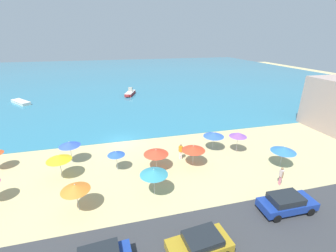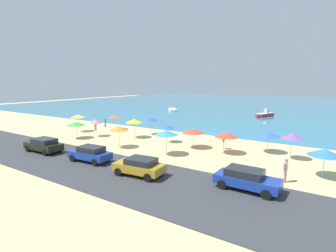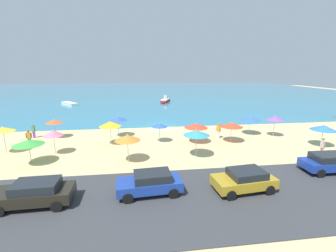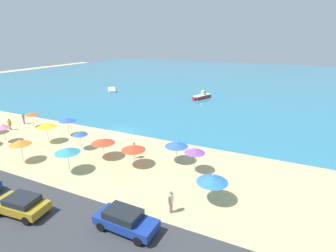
# 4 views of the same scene
# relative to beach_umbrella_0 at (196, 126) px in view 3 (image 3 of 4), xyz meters

# --- Properties ---
(ground_plane) EXTENTS (160.00, 160.00, 0.00)m
(ground_plane) POSITION_rel_beach_umbrella_0_xyz_m (-3.12, 7.34, -1.93)
(ground_plane) COLOR #CDBC81
(sea) EXTENTS (150.00, 110.00, 0.05)m
(sea) POSITION_rel_beach_umbrella_0_xyz_m (-3.12, 62.34, -1.90)
(sea) COLOR teal
(sea) RESTS_ON ground_plane
(coastal_road) EXTENTS (80.00, 8.00, 0.06)m
(coastal_road) POSITION_rel_beach_umbrella_0_xyz_m (-3.12, -10.66, -1.90)
(coastal_road) COLOR #37383C
(coastal_road) RESTS_ON ground_plane
(beach_umbrella_0) EXTENTS (2.50, 2.50, 2.23)m
(beach_umbrella_0) POSITION_rel_beach_umbrella_0_xyz_m (0.00, 0.00, 0.00)
(beach_umbrella_0) COLOR #B2B2B7
(beach_umbrella_0) RESTS_ON ground_plane
(beach_umbrella_1) EXTENTS (2.41, 2.41, 2.25)m
(beach_umbrella_1) POSITION_rel_beach_umbrella_0_xyz_m (3.88, -0.19, 0.02)
(beach_umbrella_1) COLOR #B2B2B7
(beach_umbrella_1) RESTS_ON ground_plane
(beach_umbrella_2) EXTENTS (1.73, 1.73, 2.17)m
(beach_umbrella_2) POSITION_rel_beach_umbrella_0_xyz_m (-3.86, 0.74, -0.01)
(beach_umbrella_2) COLOR #B2B2B7
(beach_umbrella_2) RESTS_ON ground_plane
(beach_umbrella_3) EXTENTS (1.87, 1.87, 2.25)m
(beach_umbrella_3) POSITION_rel_beach_umbrella_0_xyz_m (-15.66, 3.81, 0.06)
(beach_umbrella_3) COLOR #B2B2B7
(beach_umbrella_3) RESTS_ON ground_plane
(beach_umbrella_4) EXTENTS (2.16, 2.16, 2.49)m
(beach_umbrella_4) POSITION_rel_beach_umbrella_0_xyz_m (-7.02, -4.36, 0.25)
(beach_umbrella_4) COLOR #B2B2B7
(beach_umbrella_4) RESTS_ON ground_plane
(beach_umbrella_5) EXTENTS (2.11, 2.11, 2.60)m
(beach_umbrella_5) POSITION_rel_beach_umbrella_0_xyz_m (-18.67, -0.64, 0.39)
(beach_umbrella_5) COLOR #B2B2B7
(beach_umbrella_5) RESTS_ON ground_plane
(beach_umbrella_6) EXTENTS (2.26, 2.26, 2.57)m
(beach_umbrella_6) POSITION_rel_beach_umbrella_0_xyz_m (-9.01, 0.60, 0.31)
(beach_umbrella_6) COLOR #B2B2B7
(beach_umbrella_6) RESTS_ON ground_plane
(beach_umbrella_7) EXTENTS (1.77, 1.77, 2.40)m
(beach_umbrella_7) POSITION_rel_beach_umbrella_0_xyz_m (-13.91, -1.59, 0.13)
(beach_umbrella_7) COLOR #B2B2B7
(beach_umbrella_7) RESTS_ON ground_plane
(beach_umbrella_8) EXTENTS (1.98, 1.98, 2.53)m
(beach_umbrella_8) POSITION_rel_beach_umbrella_0_xyz_m (9.79, 1.22, 0.30)
(beach_umbrella_8) COLOR #B2B2B7
(beach_umbrella_8) RESTS_ON ground_plane
(beach_umbrella_9) EXTENTS (2.40, 2.40, 2.23)m
(beach_umbrella_9) POSITION_rel_beach_umbrella_0_xyz_m (-15.06, -3.85, 0.01)
(beach_umbrella_9) COLOR #B2B2B7
(beach_umbrella_9) RESTS_ON ground_plane
(beach_umbrella_10) EXTENTS (2.34, 2.34, 2.56)m
(beach_umbrella_10) POSITION_rel_beach_umbrella_0_xyz_m (-0.98, -3.95, 0.33)
(beach_umbrella_10) COLOR #B2B2B7
(beach_umbrella_10) RESTS_ON ground_plane
(beach_umbrella_11) EXTENTS (2.46, 2.46, 2.31)m
(beach_umbrella_11) POSITION_rel_beach_umbrella_0_xyz_m (12.64, -2.73, 0.05)
(beach_umbrella_11) COLOR #B2B2B7
(beach_umbrella_11) RESTS_ON ground_plane
(beach_umbrella_12) EXTENTS (2.17, 2.17, 2.50)m
(beach_umbrella_12) POSITION_rel_beach_umbrella_0_xyz_m (-8.49, 3.45, 0.27)
(beach_umbrella_12) COLOR #B2B2B7
(beach_umbrella_12) RESTS_ON ground_plane
(beach_umbrella_13) EXTENTS (2.40, 2.40, 2.26)m
(beach_umbrella_13) POSITION_rel_beach_umbrella_0_xyz_m (7.37, 2.46, 0.03)
(beach_umbrella_13) COLOR #B2B2B7
(beach_umbrella_13) RESTS_ON ground_plane
(bather_0) EXTENTS (0.27, 0.56, 1.80)m
(bather_0) POSITION_rel_beach_umbrella_0_xyz_m (10.37, -5.37, -0.92)
(bather_0) COLOR #D1798D
(bather_0) RESTS_ON ground_plane
(bather_1) EXTENTS (0.56, 0.30, 1.64)m
(bather_1) POSITION_rel_beach_umbrella_0_xyz_m (-18.22, 4.22, -1.01)
(bather_1) COLOR purple
(bather_1) RESTS_ON ground_plane
(bather_2) EXTENTS (0.55, 0.30, 1.62)m
(bather_2) POSITION_rel_beach_umbrella_0_xyz_m (-17.54, 1.55, -1.02)
(bather_2) COLOR #309753
(bather_2) RESTS_ON ground_plane
(bather_3) EXTENTS (0.41, 0.45, 1.82)m
(bather_3) POSITION_rel_beach_umbrella_0_xyz_m (3.00, 1.29, -0.90)
(bather_3) COLOR white
(bather_3) RESTS_ON ground_plane
(parked_car_0) EXTENTS (4.15, 2.05, 1.44)m
(parked_car_0) POSITION_rel_beach_umbrella_0_xyz_m (-5.42, -9.83, -1.11)
(parked_car_0) COLOR #1C3B95
(parked_car_0) RESTS_ON coastal_road
(parked_car_1) EXTENTS (4.30, 1.97, 1.44)m
(parked_car_1) POSITION_rel_beach_umbrella_0_xyz_m (8.42, -8.38, -1.11)
(parked_car_1) COLOR navy
(parked_car_1) RESTS_ON coastal_road
(parked_car_2) EXTENTS (4.35, 2.00, 1.46)m
(parked_car_2) POSITION_rel_beach_umbrella_0_xyz_m (-12.08, -10.22, -1.09)
(parked_car_2) COLOR black
(parked_car_2) RESTS_ON coastal_road
(parked_car_3) EXTENTS (4.08, 2.29, 1.40)m
(parked_car_3) POSITION_rel_beach_umbrella_0_xyz_m (0.64, -10.17, -1.12)
(parked_car_3) COLOR #AA8820
(parked_car_3) RESTS_ON coastal_road
(skiff_nearshore) EXTENTS (2.98, 5.08, 1.64)m
(skiff_nearshore) POSITION_rel_beach_umbrella_0_xyz_m (0.38, 31.80, -1.44)
(skiff_nearshore) COLOR #AF2E2D
(skiff_nearshore) RESTS_ON sea
(skiff_offshore) EXTENTS (4.66, 5.24, 0.56)m
(skiff_offshore) POSITION_rel_beach_umbrella_0_xyz_m (-21.62, 30.17, -1.60)
(skiff_offshore) COLOR silver
(skiff_offshore) RESTS_ON sea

